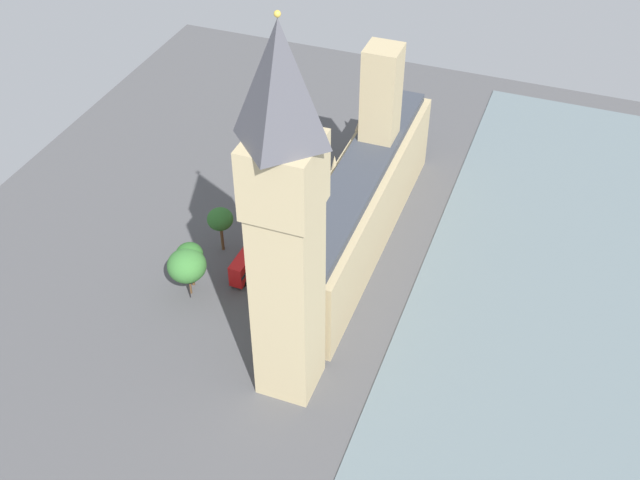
{
  "coord_description": "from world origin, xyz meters",
  "views": [
    {
      "loc": [
        -34.78,
        108.17,
        95.9
      ],
      "look_at": [
        1.0,
        12.43,
        9.35
      ],
      "focal_mm": 43.89,
      "sensor_mm": 36.0,
      "label": 1
    }
  ],
  "objects_px": {
    "parliament_building": "(361,198)",
    "street_lamp_slot_10": "(279,152)",
    "plane_tree_by_river_gate": "(189,255)",
    "pedestrian_corner": "(354,179)",
    "car_white_leading": "(316,174)",
    "street_lamp_under_trees": "(188,279)",
    "double_decker_bus_near_tower": "(291,209)",
    "plane_tree_kerbside": "(187,266)",
    "plane_tree_trailing": "(220,219)",
    "car_blue_opposite_hall": "(276,241)",
    "car_black_far_end": "(313,189)",
    "double_decker_bus_midblock": "(248,260)",
    "clock_tower": "(285,224)"
  },
  "relations": [
    {
      "from": "car_blue_opposite_hall",
      "to": "double_decker_bus_midblock",
      "type": "bearing_deg",
      "value": 81.31
    },
    {
      "from": "parliament_building",
      "to": "street_lamp_slot_10",
      "type": "xyz_separation_m",
      "value": [
        23.19,
        -16.02,
        -5.4
      ]
    },
    {
      "from": "double_decker_bus_near_tower",
      "to": "pedestrian_corner",
      "type": "relative_size",
      "value": 6.53
    },
    {
      "from": "parliament_building",
      "to": "double_decker_bus_near_tower",
      "type": "height_order",
      "value": "parliament_building"
    },
    {
      "from": "car_blue_opposite_hall",
      "to": "plane_tree_kerbside",
      "type": "relative_size",
      "value": 0.49
    },
    {
      "from": "pedestrian_corner",
      "to": "street_lamp_slot_10",
      "type": "relative_size",
      "value": 0.29
    },
    {
      "from": "car_blue_opposite_hall",
      "to": "double_decker_bus_near_tower",
      "type": "bearing_deg",
      "value": -85.52
    },
    {
      "from": "plane_tree_by_river_gate",
      "to": "pedestrian_corner",
      "type": "bearing_deg",
      "value": -113.03
    },
    {
      "from": "double_decker_bus_near_tower",
      "to": "pedestrian_corner",
      "type": "distance_m",
      "value": 18.01
    },
    {
      "from": "car_blue_opposite_hall",
      "to": "car_black_far_end",
      "type": "bearing_deg",
      "value": -89.04
    },
    {
      "from": "double_decker_bus_near_tower",
      "to": "double_decker_bus_midblock",
      "type": "relative_size",
      "value": 1.01
    },
    {
      "from": "car_black_far_end",
      "to": "double_decker_bus_near_tower",
      "type": "bearing_deg",
      "value": 88.9
    },
    {
      "from": "car_black_far_end",
      "to": "plane_tree_trailing",
      "type": "distance_m",
      "value": 25.0
    },
    {
      "from": "clock_tower",
      "to": "plane_tree_by_river_gate",
      "type": "height_order",
      "value": "clock_tower"
    },
    {
      "from": "street_lamp_under_trees",
      "to": "pedestrian_corner",
      "type": "bearing_deg",
      "value": -110.31
    },
    {
      "from": "clock_tower",
      "to": "car_blue_opposite_hall",
      "type": "distance_m",
      "value": 44.79
    },
    {
      "from": "clock_tower",
      "to": "street_lamp_under_trees",
      "type": "relative_size",
      "value": 9.72
    },
    {
      "from": "street_lamp_under_trees",
      "to": "plane_tree_kerbside",
      "type": "bearing_deg",
      "value": -64.17
    },
    {
      "from": "pedestrian_corner",
      "to": "street_lamp_under_trees",
      "type": "height_order",
      "value": "street_lamp_under_trees"
    },
    {
      "from": "pedestrian_corner",
      "to": "street_lamp_slot_10",
      "type": "xyz_separation_m",
      "value": [
        16.27,
        0.77,
        3.3
      ]
    },
    {
      "from": "clock_tower",
      "to": "car_blue_opposite_hall",
      "type": "bearing_deg",
      "value": -62.9
    },
    {
      "from": "car_blue_opposite_hall",
      "to": "street_lamp_under_trees",
      "type": "xyz_separation_m",
      "value": [
        8.51,
        18.13,
        3.49
      ]
    },
    {
      "from": "clock_tower",
      "to": "pedestrian_corner",
      "type": "xyz_separation_m",
      "value": [
        7.66,
        -53.49,
        -30.78
      ]
    },
    {
      "from": "plane_tree_kerbside",
      "to": "car_black_far_end",
      "type": "bearing_deg",
      "value": -105.48
    },
    {
      "from": "car_white_leading",
      "to": "car_blue_opposite_hall",
      "type": "xyz_separation_m",
      "value": [
        -0.5,
        23.04,
        0.0
      ]
    },
    {
      "from": "plane_tree_trailing",
      "to": "pedestrian_corner",
      "type": "bearing_deg",
      "value": -118.98
    },
    {
      "from": "car_white_leading",
      "to": "double_decker_bus_near_tower",
      "type": "xyz_separation_m",
      "value": [
        -0.3,
        14.94,
        1.75
      ]
    },
    {
      "from": "clock_tower",
      "to": "plane_tree_kerbside",
      "type": "height_order",
      "value": "clock_tower"
    },
    {
      "from": "pedestrian_corner",
      "to": "plane_tree_kerbside",
      "type": "relative_size",
      "value": 0.18
    },
    {
      "from": "pedestrian_corner",
      "to": "plane_tree_trailing",
      "type": "distance_m",
      "value": 33.66
    },
    {
      "from": "parliament_building",
      "to": "car_white_leading",
      "type": "bearing_deg",
      "value": -46.5
    },
    {
      "from": "car_white_leading",
      "to": "plane_tree_by_river_gate",
      "type": "height_order",
      "value": "plane_tree_by_river_gate"
    },
    {
      "from": "clock_tower",
      "to": "double_decker_bus_midblock",
      "type": "distance_m",
      "value": 39.22
    },
    {
      "from": "car_blue_opposite_hall",
      "to": "street_lamp_slot_10",
      "type": "bearing_deg",
      "value": -65.96
    },
    {
      "from": "clock_tower",
      "to": "plane_tree_trailing",
      "type": "bearing_deg",
      "value": -46.09
    },
    {
      "from": "car_white_leading",
      "to": "street_lamp_under_trees",
      "type": "distance_m",
      "value": 42.08
    },
    {
      "from": "clock_tower",
      "to": "plane_tree_by_river_gate",
      "type": "bearing_deg",
      "value": -29.96
    },
    {
      "from": "plane_tree_trailing",
      "to": "street_lamp_under_trees",
      "type": "height_order",
      "value": "plane_tree_trailing"
    },
    {
      "from": "car_blue_opposite_hall",
      "to": "street_lamp_slot_10",
      "type": "height_order",
      "value": "street_lamp_slot_10"
    },
    {
      "from": "plane_tree_kerbside",
      "to": "street_lamp_slot_10",
      "type": "height_order",
      "value": "plane_tree_kerbside"
    },
    {
      "from": "plane_tree_by_river_gate",
      "to": "plane_tree_kerbside",
      "type": "bearing_deg",
      "value": 104.16
    },
    {
      "from": "plane_tree_trailing",
      "to": "car_blue_opposite_hall",
      "type": "bearing_deg",
      "value": -152.79
    },
    {
      "from": "plane_tree_kerbside",
      "to": "plane_tree_by_river_gate",
      "type": "bearing_deg",
      "value": -75.84
    },
    {
      "from": "parliament_building",
      "to": "pedestrian_corner",
      "type": "xyz_separation_m",
      "value": [
        6.92,
        -16.79,
        -8.7
      ]
    },
    {
      "from": "car_blue_opposite_hall",
      "to": "street_lamp_under_trees",
      "type": "bearing_deg",
      "value": 67.96
    },
    {
      "from": "double_decker_bus_near_tower",
      "to": "plane_tree_trailing",
      "type": "bearing_deg",
      "value": 61.2
    },
    {
      "from": "double_decker_bus_near_tower",
      "to": "plane_tree_trailing",
      "type": "distance_m",
      "value": 15.9
    },
    {
      "from": "double_decker_bus_near_tower",
      "to": "street_lamp_slot_10",
      "type": "relative_size",
      "value": 1.87
    },
    {
      "from": "parliament_building",
      "to": "street_lamp_under_trees",
      "type": "height_order",
      "value": "parliament_building"
    },
    {
      "from": "car_blue_opposite_hall",
      "to": "plane_tree_trailing",
      "type": "height_order",
      "value": "plane_tree_trailing"
    }
  ]
}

